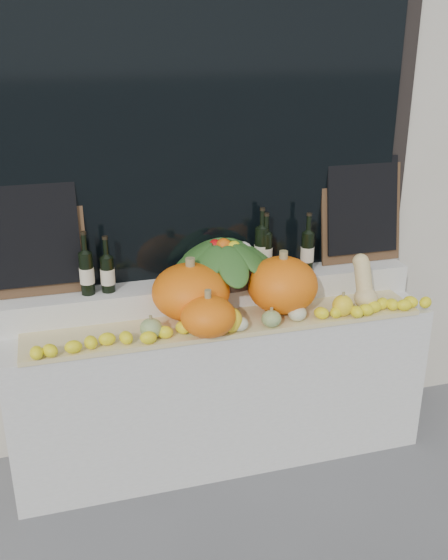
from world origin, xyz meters
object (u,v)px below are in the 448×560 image
(produce_bowl, at_px, (224,259))
(wine_bottle_tall, at_px, (262,250))
(pumpkin_right, at_px, (282,285))
(butternut_squash, at_px, (364,284))
(pumpkin_left, at_px, (191,292))

(produce_bowl, relative_size, wine_bottle_tall, 1.65)
(pumpkin_right, xyz_separation_m, butternut_squash, (0.46, -0.06, -0.03))
(pumpkin_left, xyz_separation_m, produce_bowl, (0.22, 0.16, 0.11))
(pumpkin_left, height_order, butternut_squash, pumpkin_left)
(pumpkin_right, distance_m, produce_bowl, 0.36)
(pumpkin_left, bearing_deg, pumpkin_right, -6.50)
(wine_bottle_tall, bearing_deg, produce_bowl, -172.10)
(pumpkin_right, relative_size, wine_bottle_tall, 1.00)
(produce_bowl, bearing_deg, pumpkin_left, -144.88)
(pumpkin_left, distance_m, butternut_squash, 0.95)
(butternut_squash, distance_m, wine_bottle_tall, 0.60)
(pumpkin_right, distance_m, wine_bottle_tall, 0.28)
(butternut_squash, bearing_deg, pumpkin_right, 172.87)
(wine_bottle_tall, bearing_deg, pumpkin_right, -81.70)
(pumpkin_right, bearing_deg, pumpkin_left, 173.50)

